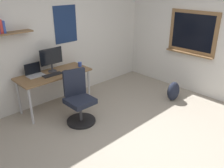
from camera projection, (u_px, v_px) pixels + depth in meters
name	position (u px, v px, depth m)	size (l,w,h in m)	color
ground_plane	(145.00, 148.00, 3.62)	(5.20, 5.20, 0.00)	#9E9384
wall_back	(53.00, 38.00, 4.72)	(5.00, 0.30, 2.60)	silver
desk	(54.00, 77.00, 4.56)	(1.40, 0.61, 0.73)	olive
office_chair	(79.00, 100.00, 4.19)	(0.52, 0.53, 0.95)	black
laptop	(34.00, 73.00, 4.40)	(0.31, 0.21, 0.23)	#ADAFB5
monitor_primary	(51.00, 58.00, 4.51)	(0.46, 0.17, 0.46)	#38383D
keyboard	(53.00, 75.00, 4.43)	(0.37, 0.13, 0.02)	black
computer_mouse	(65.00, 71.00, 4.60)	(0.10, 0.06, 0.03)	#262628
coffee_mug	(80.00, 64.00, 4.87)	(0.08, 0.08, 0.09)	#334CA5
backpack	(173.00, 91.00, 5.02)	(0.32, 0.22, 0.41)	#1E2333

